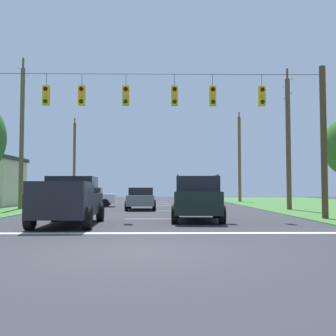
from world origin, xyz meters
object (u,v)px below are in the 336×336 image
object	(u,v)px
overhead_signal_span	(153,129)
distant_car_oncoming	(141,198)
pickup_truck	(70,201)
utility_pole_far_left	(74,161)
utility_pole_mid_left	(22,136)
suv_black	(197,197)
utility_pole_mid_right	(288,141)
distant_car_crossing_white	(88,197)
utility_pole_far_right	(239,157)

from	to	relation	value
overhead_signal_span	distant_car_oncoming	bearing A→B (deg)	97.04
pickup_truck	utility_pole_far_left	xyz separation A→B (m)	(-6.35, 28.47, 3.65)
distant_car_oncoming	utility_pole_mid_left	size ratio (longest dim) A/B	0.40
distant_car_oncoming	suv_black	bearing A→B (deg)	-71.84
distant_car_oncoming	utility_pole_mid_right	bearing A→B (deg)	-1.81
overhead_signal_span	utility_pole_mid_left	size ratio (longest dim) A/B	1.53
overhead_signal_span	distant_car_crossing_white	size ratio (longest dim) A/B	3.81
distant_car_crossing_white	utility_pole_mid_right	xyz separation A→B (m)	(14.65, -4.72, 3.97)
utility_pole_mid_right	overhead_signal_span	bearing A→B (deg)	-138.71
utility_pole_mid_right	utility_pole_far_right	size ratio (longest dim) A/B	0.98
overhead_signal_span	suv_black	world-z (taller)	overhead_signal_span
suv_black	utility_pole_mid_right	distance (m)	12.02
overhead_signal_span	distant_car_oncoming	world-z (taller)	overhead_signal_span
utility_pole_far_right	utility_pole_mid_left	world-z (taller)	utility_pole_mid_left
distant_car_oncoming	utility_pole_mid_right	distance (m)	10.91
pickup_truck	distant_car_crossing_white	bearing A→B (deg)	98.21
distant_car_crossing_white	utility_pole_far_left	size ratio (longest dim) A/B	0.46
utility_pole_mid_right	utility_pole_mid_left	distance (m)	18.84
pickup_truck	distant_car_crossing_white	xyz separation A→B (m)	(-2.26, 15.63, -0.18)
distant_car_oncoming	utility_pole_mid_left	bearing A→B (deg)	174.12
overhead_signal_span	utility_pole_mid_right	size ratio (longest dim) A/B	1.70
distant_car_crossing_white	utility_pole_mid_right	bearing A→B (deg)	-17.86
overhead_signal_span	suv_black	size ratio (longest dim) A/B	3.40
suv_black	utility_pole_mid_right	xyz separation A→B (m)	(7.12, 8.96, 3.69)
overhead_signal_span	suv_black	xyz separation A→B (m)	(2.02, -0.94, -3.24)
suv_black	utility_pole_mid_right	bearing A→B (deg)	51.54
suv_black	distant_car_oncoming	world-z (taller)	suv_black
suv_black	overhead_signal_span	bearing A→B (deg)	154.98
overhead_signal_span	pickup_truck	distance (m)	5.49
distant_car_crossing_white	distant_car_oncoming	xyz separation A→B (m)	(4.49, -4.40, 0.00)
overhead_signal_span	utility_pole_mid_left	world-z (taller)	utility_pole_mid_left
distant_car_oncoming	utility_pole_mid_right	size ratio (longest dim) A/B	0.44
distant_car_oncoming	utility_pole_mid_left	distance (m)	9.75
overhead_signal_span	distant_car_crossing_white	xyz separation A→B (m)	(-5.52, 12.74, -3.51)
suv_black	utility_pole_far_left	world-z (taller)	utility_pole_far_left
utility_pole_mid_right	utility_pole_mid_left	size ratio (longest dim) A/B	0.90
utility_pole_mid_left	overhead_signal_span	bearing A→B (deg)	-43.70
pickup_truck	utility_pole_far_left	distance (m)	29.39
utility_pole_mid_left	suv_black	bearing A→B (deg)	-41.06
distant_car_oncoming	utility_pole_mid_left	world-z (taller)	utility_pole_mid_left
utility_pole_far_right	distant_car_oncoming	bearing A→B (deg)	-121.92
distant_car_crossing_white	utility_pole_far_left	world-z (taller)	utility_pole_far_left
suv_black	utility_pole_mid_left	distance (m)	16.04
suv_black	utility_pole_far_left	bearing A→B (deg)	113.67
utility_pole_mid_right	utility_pole_mid_left	world-z (taller)	utility_pole_mid_left
pickup_truck	distant_car_crossing_white	size ratio (longest dim) A/B	1.25
distant_car_crossing_white	distant_car_oncoming	bearing A→B (deg)	-44.42
utility_pole_mid_left	utility_pole_far_left	world-z (taller)	utility_pole_mid_left
utility_pole_mid_right	utility_pole_far_left	size ratio (longest dim) A/B	1.03
pickup_truck	overhead_signal_span	bearing A→B (deg)	41.53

